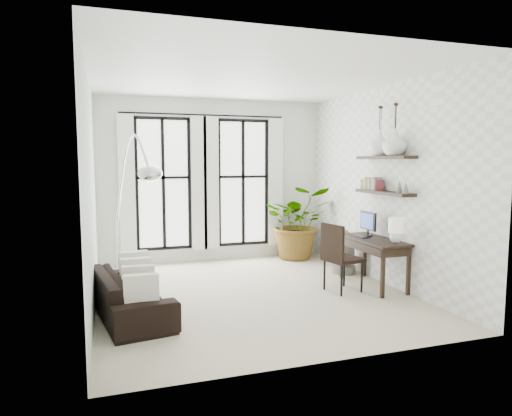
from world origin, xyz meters
name	(u,v)px	position (x,y,z in m)	size (l,w,h in m)	color
floor	(252,293)	(0.00, 0.00, 0.00)	(5.00, 5.00, 0.00)	beige
ceiling	(251,77)	(0.00, 0.00, 3.20)	(5.00, 5.00, 0.00)	white
wall_left	(90,191)	(-2.25, 0.00, 1.60)	(5.00, 5.00, 0.00)	#B3C8B8
wall_right	(383,185)	(2.25, 0.00, 1.60)	(5.00, 5.00, 0.00)	white
wall_back	(214,181)	(0.00, 2.50, 1.60)	(4.50, 4.50, 0.00)	white
windows	(205,183)	(-0.20, 2.43, 1.56)	(3.26, 0.13, 2.65)	white
wall_shelves	(383,178)	(2.11, -0.21, 1.73)	(0.25, 1.30, 0.60)	black
sofa	(130,294)	(-1.80, -0.44, 0.28)	(1.94, 0.76, 0.57)	black
throw_pillows	(137,277)	(-1.70, -0.44, 0.50)	(0.40, 1.52, 0.40)	silver
plant	(298,222)	(1.66, 2.06, 0.75)	(1.34, 1.16, 1.49)	#2D7228
desk	(375,242)	(1.95, -0.29, 0.72)	(0.55, 1.31, 1.16)	black
desk_chair	(338,253)	(1.27, -0.35, 0.60)	(0.59, 0.59, 1.05)	black
arc_lamp	(131,171)	(-1.70, 0.36, 1.85)	(0.74, 1.84, 2.38)	silver
buddha	(343,254)	(1.95, 0.70, 0.33)	(0.44, 0.44, 0.79)	gray
vase_a	(395,143)	(2.11, -0.50, 2.27)	(0.37, 0.37, 0.38)	white
vase_b	(380,144)	(2.11, -0.10, 2.27)	(0.37, 0.37, 0.38)	white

